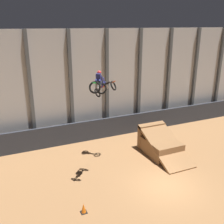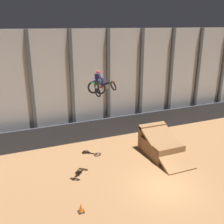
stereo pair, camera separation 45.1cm
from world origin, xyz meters
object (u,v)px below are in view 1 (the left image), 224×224
traffic_cone_near_ramp (84,208)px  dirt_ramp (159,144)px  rider_bike_left_air (98,84)px  hay_bale_trackside (165,139)px  rider_bike_right_air (104,86)px

traffic_cone_near_ramp → dirt_ramp: bearing=29.2°
rider_bike_left_air → hay_bale_trackside: bearing=59.9°
rider_bike_left_air → rider_bike_right_air: size_ratio=1.02×
rider_bike_left_air → hay_bale_trackside: (7.49, 3.05, -6.29)m
dirt_ramp → hay_bale_trackside: dirt_ramp is taller
dirt_ramp → rider_bike_right_air: size_ratio=2.76×
rider_bike_left_air → traffic_cone_near_ramp: 7.25m
rider_bike_right_air → hay_bale_trackside: size_ratio=1.60×
rider_bike_left_air → rider_bike_right_air: (1.51, 2.79, -0.87)m
dirt_ramp → traffic_cone_near_ramp: 9.09m
rider_bike_left_air → hay_bale_trackside: rider_bike_left_air is taller
rider_bike_left_air → traffic_cone_near_ramp: size_ratio=3.02×
rider_bike_right_air → dirt_ramp: bearing=-62.6°
rider_bike_left_air → traffic_cone_near_ramp: bearing=-88.2°
rider_bike_left_air → rider_bike_right_air: rider_bike_left_air is taller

